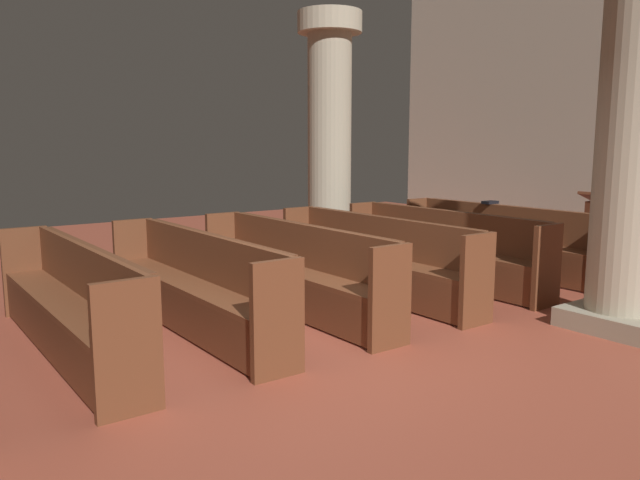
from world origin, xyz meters
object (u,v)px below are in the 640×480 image
pillar_aisle_side (635,125)px  lectern (598,238)px  pew_row_0 (499,237)px  pew_row_1 (442,245)px  pew_row_2 (374,254)px  hymn_book (490,202)px  pew_row_5 (68,297)px  pew_row_3 (293,266)px  pew_row_4 (193,280)px  pillar_far_side (330,133)px

pillar_aisle_side → lectern: 3.16m
pew_row_0 → pillar_aisle_side: pillar_aisle_side is taller
pillar_aisle_side → lectern: (-1.58, 2.33, -1.43)m
pew_row_1 → pew_row_2: (0.00, -1.11, 0.00)m
pillar_aisle_side → hymn_book: bearing=152.4°
pew_row_5 → pew_row_3: bearing=90.0°
pew_row_4 → lectern: size_ratio=2.82×
pew_row_2 → pew_row_4: size_ratio=1.00×
pew_row_4 → lectern: (0.76, 5.58, -0.02)m
pew_row_1 → lectern: 2.37m
pew_row_2 → pew_row_3: bearing=-90.0°
pew_row_1 → pew_row_4: size_ratio=1.00×
pew_row_2 → pillar_aisle_side: 2.92m
pew_row_3 → hymn_book: 3.57m
lectern → pillar_aisle_side: bearing=-55.9°
pew_row_4 → pew_row_1: bearing=90.0°
lectern → pew_row_2: bearing=-102.8°
pillar_far_side → hymn_book: (1.98, 1.32, -0.97)m
pew_row_1 → pillar_aisle_side: size_ratio=0.84×
pew_row_3 → hymn_book: bearing=95.1°
pew_row_5 → pew_row_0: bearing=90.0°
pew_row_3 → pillar_aisle_side: size_ratio=0.84×
pew_row_1 → pew_row_2: same height
pew_row_4 → pillar_aisle_side: (2.34, 3.25, 1.41)m
pew_row_2 → pillar_far_side: 2.90m
pew_row_5 → lectern: size_ratio=2.82×
pew_row_3 → pew_row_4: size_ratio=1.00×
pew_row_1 → pillar_far_side: pillar_far_side is taller
pillar_aisle_side → pew_row_5: bearing=-118.2°
pew_row_3 → pillar_far_side: 3.48m
pew_row_3 → pillar_aisle_side: pillar_aisle_side is taller
pew_row_0 → pew_row_3: same height
pew_row_0 → pew_row_3: bearing=-90.0°
pew_row_1 → pew_row_5: (0.00, -4.45, 0.00)m
pew_row_4 → pillar_aisle_side: pillar_aisle_side is taller
pillar_far_side → lectern: bearing=36.6°
pew_row_1 → pew_row_3: same height
pew_row_2 → hymn_book: hymn_book is taller
lectern → pew_row_3: bearing=-99.7°
pew_row_5 → pillar_far_side: pillar_far_side is taller
pew_row_5 → pillar_aisle_side: (2.34, 4.36, 1.41)m
pillar_aisle_side → hymn_book: pillar_aisle_side is taller
pew_row_4 → pillar_far_side: bearing=124.6°
pew_row_3 → pillar_aisle_side: 3.47m
pew_row_0 → pew_row_5: bearing=-90.0°
pew_row_4 → pew_row_3: bearing=90.0°
pew_row_5 → pillar_far_side: bearing=117.3°
pew_row_3 → pew_row_1: bearing=90.0°
hymn_book → pew_row_5: bearing=-86.8°
pew_row_1 → lectern: lectern is taller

